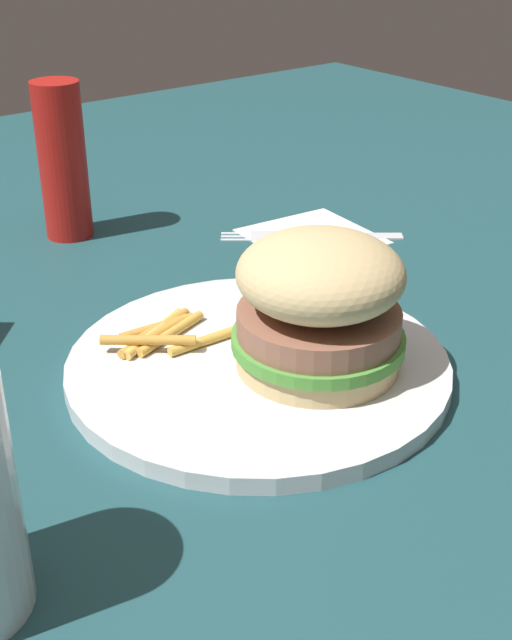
# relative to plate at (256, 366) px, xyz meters

# --- Properties ---
(ground_plane) EXTENTS (1.60, 1.60, 0.00)m
(ground_plane) POSITION_rel_plate_xyz_m (0.00, -0.02, -0.01)
(ground_plane) COLOR #1E474C
(plate) EXTENTS (0.26, 0.26, 0.01)m
(plate) POSITION_rel_plate_xyz_m (0.00, 0.00, 0.00)
(plate) COLOR silver
(plate) RESTS_ON ground_plane
(sandwich) EXTENTS (0.12, 0.12, 0.09)m
(sandwich) POSITION_rel_plate_xyz_m (0.03, -0.03, 0.05)
(sandwich) COLOR tan
(sandwich) RESTS_ON plate
(fries_pile) EXTENTS (0.10, 0.06, 0.01)m
(fries_pile) POSITION_rel_plate_xyz_m (-0.03, 0.06, 0.01)
(fries_pile) COLOR gold
(fries_pile) RESTS_ON plate
(napkin) EXTENTS (0.12, 0.12, 0.00)m
(napkin) POSITION_rel_plate_xyz_m (0.20, 0.16, -0.01)
(napkin) COLOR white
(napkin) RESTS_ON ground_plane
(fork) EXTENTS (0.15, 0.12, 0.00)m
(fork) POSITION_rel_plate_xyz_m (0.19, 0.17, -0.00)
(fork) COLOR silver
(fork) RESTS_ON napkin
(ketchup_bottle) EXTENTS (0.04, 0.04, 0.14)m
(ketchup_bottle) POSITION_rel_plate_xyz_m (0.02, 0.31, 0.07)
(ketchup_bottle) COLOR #B21914
(ketchup_bottle) RESTS_ON ground_plane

